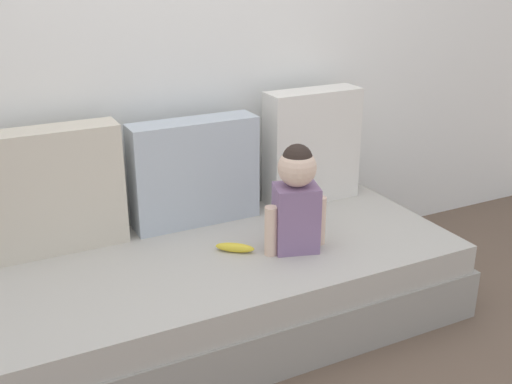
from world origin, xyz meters
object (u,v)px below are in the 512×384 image
object	(u,v)px
throw_pillow_left	(53,190)
banana	(235,247)
throw_pillow_right	(312,146)
throw_pillow_center	(195,172)
toddler	(296,197)
couch	(228,288)

from	to	relation	value
throw_pillow_left	banana	xyz separation A→B (m)	(0.66, -0.38, -0.25)
throw_pillow_right	banana	distance (m)	0.77
throw_pillow_center	toddler	size ratio (longest dim) A/B	1.27
banana	throw_pillow_center	bearing A→B (deg)	93.98
throw_pillow_right	throw_pillow_center	bearing A→B (deg)	180.00
throw_pillow_left	throw_pillow_center	size ratio (longest dim) A/B	0.97
throw_pillow_center	toddler	xyz separation A→B (m)	(0.27, -0.47, -0.01)
couch	throw_pillow_right	distance (m)	0.87
throw_pillow_left	banana	distance (m)	0.80
toddler	throw_pillow_left	bearing A→B (deg)	152.79
throw_pillow_right	toddler	distance (m)	0.59
toddler	throw_pillow_center	bearing A→B (deg)	120.30
couch	throw_pillow_right	size ratio (longest dim) A/B	3.59
throw_pillow_left	toddler	distance (m)	1.02
throw_pillow_left	toddler	world-z (taller)	throw_pillow_left
couch	banana	xyz separation A→B (m)	(0.03, -0.02, 0.20)
throw_pillow_right	couch	bearing A→B (deg)	-150.40
toddler	couch	bearing A→B (deg)	158.77
throw_pillow_center	banana	distance (m)	0.44
banana	toddler	bearing A→B (deg)	-19.84
couch	toddler	size ratio (longest dim) A/B	4.35
throw_pillow_right	banana	world-z (taller)	throw_pillow_right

